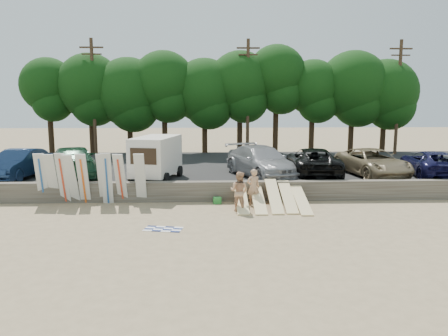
{
  "coord_description": "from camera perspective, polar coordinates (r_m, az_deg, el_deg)",
  "views": [
    {
      "loc": [
        -1.14,
        -18.6,
        5.11
      ],
      "look_at": [
        -0.35,
        3.0,
        1.68
      ],
      "focal_mm": 35.0,
      "sensor_mm": 36.0,
      "label": 1
    }
  ],
  "objects": [
    {
      "name": "surfboard_upright_0",
      "position": [
        23.08,
        -22.72,
        -1.27
      ],
      "size": [
        0.56,
        0.71,
        2.54
      ],
      "primitive_type": "cube",
      "rotation": [
        0.24,
        0.0,
        0.09
      ],
      "color": "silver",
      "rests_on": "ground"
    },
    {
      "name": "cooler",
      "position": [
        21.58,
        -0.9,
        -4.25
      ],
      "size": [
        0.41,
        0.34,
        0.32
      ],
      "primitive_type": "cube",
      "rotation": [
        0.0,
        0.0,
        0.12
      ],
      "color": "#268C33",
      "rests_on": "ground"
    },
    {
      "name": "car_2",
      "position": [
        25.02,
        4.93,
        0.84
      ],
      "size": [
        4.39,
        6.47,
        1.74
      ],
      "primitive_type": "imported",
      "rotation": [
        0.0,
        0.0,
        0.36
      ],
      "color": "gray",
      "rests_on": "parking_lot"
    },
    {
      "name": "surfboard_upright_2",
      "position": [
        22.65,
        -20.3,
        -1.3
      ],
      "size": [
        0.57,
        0.65,
        2.56
      ],
      "primitive_type": "cube",
      "rotation": [
        0.21,
        0.0,
        -0.13
      ],
      "color": "silver",
      "rests_on": "ground"
    },
    {
      "name": "beachgoer_b",
      "position": [
        20.04,
        2.0,
        -3.06
      ],
      "size": [
        1.12,
        1.04,
        1.84
      ],
      "primitive_type": "imported",
      "rotation": [
        0.0,
        0.0,
        2.63
      ],
      "color": "tan",
      "rests_on": "ground"
    },
    {
      "name": "car_1",
      "position": [
        26.13,
        -19.18,
        0.74
      ],
      "size": [
        4.38,
        6.53,
        1.76
      ],
      "primitive_type": "imported",
      "rotation": [
        0.0,
        0.0,
        3.49
      ],
      "color": "#143923",
      "rests_on": "parking_lot"
    },
    {
      "name": "surfboard_low_1",
      "position": [
        20.77,
        4.48,
        -4.03
      ],
      "size": [
        0.56,
        2.91,
        0.86
      ],
      "primitive_type": "cube",
      "rotation": [
        0.27,
        0.0,
        0.0
      ],
      "color": "#FFE2A0",
      "rests_on": "ground"
    },
    {
      "name": "treeline",
      "position": [
        36.23,
        0.37,
        10.59
      ],
      "size": [
        32.47,
        5.72,
        8.81
      ],
      "color": "#382616",
      "rests_on": "parking_lot"
    },
    {
      "name": "utility_poles",
      "position": [
        34.75,
        3.13,
        9.52
      ],
      "size": [
        25.8,
        0.26,
        9.0
      ],
      "color": "#473321",
      "rests_on": "parking_lot"
    },
    {
      "name": "surfboard_upright_4",
      "position": [
        22.29,
        -17.91,
        -1.37
      ],
      "size": [
        0.5,
        0.73,
        2.53
      ],
      "primitive_type": "cube",
      "rotation": [
        0.26,
        0.0,
        -0.0
      ],
      "color": "silver",
      "rests_on": "ground"
    },
    {
      "name": "beachgoer_a",
      "position": [
        21.16,
        3.86,
        -2.52
      ],
      "size": [
        0.71,
        0.52,
        1.78
      ],
      "primitive_type": "imported",
      "rotation": [
        0.0,
        0.0,
        3.3
      ],
      "color": "tan",
      "rests_on": "ground"
    },
    {
      "name": "car_4",
      "position": [
        26.73,
        18.83,
        0.7
      ],
      "size": [
        3.39,
        5.88,
        1.54
      ],
      "primitive_type": "imported",
      "rotation": [
        0.0,
        0.0,
        0.16
      ],
      "color": "#817052",
      "rests_on": "parking_lot"
    },
    {
      "name": "surfboard_upright_5",
      "position": [
        22.08,
        -15.5,
        -1.36
      ],
      "size": [
        0.52,
        0.76,
        2.52
      ],
      "primitive_type": "cube",
      "rotation": [
        0.27,
        0.0,
        0.03
      ],
      "color": "silver",
      "rests_on": "ground"
    },
    {
      "name": "surfboard_low_4",
      "position": [
        20.93,
        10.02,
        -4.12
      ],
      "size": [
        0.56,
        2.92,
        0.81
      ],
      "primitive_type": "cube",
      "rotation": [
        0.25,
        0.0,
        0.0
      ],
      "color": "#FFE2A0",
      "rests_on": "ground"
    },
    {
      "name": "surfboard_low_2",
      "position": [
        20.87,
        6.54,
        -3.64
      ],
      "size": [
        0.56,
        2.83,
        1.12
      ],
      "primitive_type": "cube",
      "rotation": [
        0.36,
        0.0,
        0.0
      ],
      "color": "#FFE2A0",
      "rests_on": "ground"
    },
    {
      "name": "surfboard_upright_1",
      "position": [
        22.9,
        -21.53,
        -1.32
      ],
      "size": [
        0.53,
        0.82,
        2.51
      ],
      "primitive_type": "cube",
      "rotation": [
        0.29,
        0.0,
        -0.04
      ],
      "color": "silver",
      "rests_on": "ground"
    },
    {
      "name": "box_trailer",
      "position": [
        24.26,
        -8.87,
        1.6
      ],
      "size": [
        2.78,
        4.05,
        2.37
      ],
      "rotation": [
        0.0,
        0.0,
        -0.23
      ],
      "color": "silver",
      "rests_on": "parking_lot"
    },
    {
      "name": "beach_towel",
      "position": [
        17.65,
        -7.94,
        -7.89
      ],
      "size": [
        1.76,
        1.76,
        0.0
      ],
      "primitive_type": "plane",
      "rotation": [
        0.0,
        0.0,
        -0.19
      ],
      "color": "white",
      "rests_on": "ground"
    },
    {
      "name": "surfboard_low_3",
      "position": [
        21.05,
        8.3,
        -3.68
      ],
      "size": [
        0.56,
        2.86,
        1.04
      ],
      "primitive_type": "cube",
      "rotation": [
        0.33,
        0.0,
        0.0
      ],
      "color": "#FFE2A0",
      "rests_on": "ground"
    },
    {
      "name": "car_0",
      "position": [
        27.08,
        -25.24,
        0.49
      ],
      "size": [
        2.26,
        5.04,
        1.61
      ],
      "primitive_type": "imported",
      "rotation": [
        0.0,
        0.0,
        -0.12
      ],
      "color": "#132545",
      "rests_on": "parking_lot"
    },
    {
      "name": "seawall",
      "position": [
        22.12,
        0.91,
        -3.02
      ],
      "size": [
        44.0,
        0.5,
        1.0
      ],
      "primitive_type": "cube",
      "color": "#6B6356",
      "rests_on": "ground"
    },
    {
      "name": "car_5",
      "position": [
        27.9,
        25.41,
        0.55
      ],
      "size": [
        3.19,
        5.57,
        1.46
      ],
      "primitive_type": "imported",
      "rotation": [
        0.0,
        0.0,
        2.99
      ],
      "color": "black",
      "rests_on": "parking_lot"
    },
    {
      "name": "surfboard_upright_3",
      "position": [
        22.43,
        -19.3,
        -1.41
      ],
      "size": [
        0.61,
        0.88,
        2.5
      ],
      "primitive_type": "cube",
      "rotation": [
        0.3,
        0.0,
        -0.14
      ],
      "color": "silver",
      "rests_on": "ground"
    },
    {
      "name": "car_3",
      "position": [
        25.89,
        11.54,
        0.82
      ],
      "size": [
        3.15,
        6.0,
        1.61
      ],
      "primitive_type": "imported",
      "rotation": [
        0.0,
        0.0,
        3.06
      ],
      "color": "black",
      "rests_on": "parking_lot"
    },
    {
      "name": "ground",
      "position": [
        19.33,
        1.37,
        -6.32
      ],
      "size": [
        120.0,
        120.0,
        0.0
      ],
      "primitive_type": "plane",
      "color": "tan",
      "rests_on": "ground"
    },
    {
      "name": "parking_lot",
      "position": [
        29.51,
        0.14,
        -0.27
      ],
      "size": [
        44.0,
        14.5,
        0.7
      ],
      "primitive_type": "cube",
      "color": "#282828",
      "rests_on": "ground"
    },
    {
      "name": "surfboard_upright_7",
      "position": [
        21.89,
        -13.36,
        -1.37
      ],
      "size": [
        0.59,
        0.84,
        2.51
      ],
      "primitive_type": "cube",
      "rotation": [
        0.28,
        0.0,
        -0.12
      ],
      "color": "silver",
      "rests_on": "ground"
    },
    {
      "name": "surfboard_low_0",
      "position": [
        20.74,
        2.29,
        -4.03
      ],
      "size": [
        0.56,
        2.91,
        0.87
      ],
      "primitive_type": "cube",
      "rotation": [
        0.27,
        0.0,
        0.0
      ],
      "color": "#FFE2A0",
      "rests_on": "ground"
    },
    {
      "name": "gear_bag",
      "position": [
        21.78,
        6.45,
        -4.32
      ],
      "size": [
        0.37,
        0.34,
        0.22
      ],
      "primitive_type": "cube",
      "rotation": [
        0.0,
        0.0,
        0.36
      ],
      "color": "orange",
      "rests_on": "ground"
    },
    {
      "name": "surfboard_upright_6",
      "position": [
        21.97,
        -15.05,
        -1.34
      ],
      "size": [
        0.55,
        0.62,
        2.56
      ],
      "primitive_type": "cube",
      "rotation": [
        0.2,
        0.0,
        0.08
      ],
      "color": "silver",
      "rests_on": "ground"
    },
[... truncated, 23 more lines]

